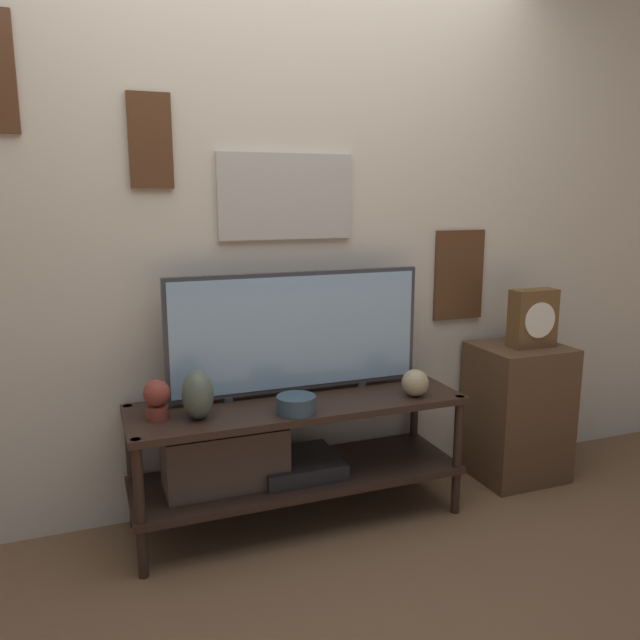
{
  "coord_description": "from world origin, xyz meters",
  "views": [
    {
      "loc": [
        -0.83,
        -2.18,
        1.44
      ],
      "look_at": [
        0.1,
        0.27,
        0.91
      ],
      "focal_mm": 35.0,
      "sensor_mm": 36.0,
      "label": 1
    }
  ],
  "objects_px": {
    "television": "(297,332)",
    "mantel_clock": "(533,318)",
    "vase_slim_bronze": "(293,368)",
    "vase_round_glass": "(415,383)",
    "decorative_bust": "(157,398)",
    "vase_wide_bowl": "(296,404)",
    "vase_urn_stoneware": "(198,395)"
  },
  "relations": [
    {
      "from": "vase_wide_bowl",
      "to": "vase_slim_bronze",
      "type": "distance_m",
      "value": 0.35
    },
    {
      "from": "television",
      "to": "decorative_bust",
      "type": "height_order",
      "value": "television"
    },
    {
      "from": "vase_urn_stoneware",
      "to": "decorative_bust",
      "type": "height_order",
      "value": "vase_urn_stoneware"
    },
    {
      "from": "decorative_bust",
      "to": "vase_round_glass",
      "type": "bearing_deg",
      "value": -5.73
    },
    {
      "from": "decorative_bust",
      "to": "mantel_clock",
      "type": "bearing_deg",
      "value": 0.37
    },
    {
      "from": "television",
      "to": "decorative_bust",
      "type": "bearing_deg",
      "value": -169.99
    },
    {
      "from": "television",
      "to": "decorative_bust",
      "type": "xyz_separation_m",
      "value": [
        -0.63,
        -0.11,
        -0.2
      ]
    },
    {
      "from": "vase_wide_bowl",
      "to": "vase_round_glass",
      "type": "height_order",
      "value": "vase_round_glass"
    },
    {
      "from": "vase_wide_bowl",
      "to": "vase_slim_bronze",
      "type": "xyz_separation_m",
      "value": [
        0.09,
        0.33,
        0.06
      ]
    },
    {
      "from": "vase_urn_stoneware",
      "to": "television",
      "type": "bearing_deg",
      "value": 19.15
    },
    {
      "from": "decorative_bust",
      "to": "mantel_clock",
      "type": "relative_size",
      "value": 0.55
    },
    {
      "from": "television",
      "to": "mantel_clock",
      "type": "xyz_separation_m",
      "value": [
        1.2,
        -0.1,
        -0.01
      ]
    },
    {
      "from": "vase_slim_bronze",
      "to": "vase_round_glass",
      "type": "distance_m",
      "value": 0.56
    },
    {
      "from": "vase_urn_stoneware",
      "to": "vase_wide_bowl",
      "type": "relative_size",
      "value": 1.23
    },
    {
      "from": "vase_urn_stoneware",
      "to": "vase_round_glass",
      "type": "xyz_separation_m",
      "value": [
        0.95,
        -0.06,
        -0.04
      ]
    },
    {
      "from": "mantel_clock",
      "to": "vase_urn_stoneware",
      "type": "bearing_deg",
      "value": -177.75
    },
    {
      "from": "vase_slim_bronze",
      "to": "mantel_clock",
      "type": "relative_size",
      "value": 0.67
    },
    {
      "from": "decorative_bust",
      "to": "mantel_clock",
      "type": "height_order",
      "value": "mantel_clock"
    },
    {
      "from": "vase_slim_bronze",
      "to": "vase_round_glass",
      "type": "relative_size",
      "value": 1.61
    },
    {
      "from": "vase_round_glass",
      "to": "decorative_bust",
      "type": "height_order",
      "value": "decorative_bust"
    },
    {
      "from": "vase_urn_stoneware",
      "to": "mantel_clock",
      "type": "height_order",
      "value": "mantel_clock"
    },
    {
      "from": "television",
      "to": "mantel_clock",
      "type": "distance_m",
      "value": 1.21
    },
    {
      "from": "vase_urn_stoneware",
      "to": "vase_round_glass",
      "type": "relative_size",
      "value": 1.64
    },
    {
      "from": "vase_round_glass",
      "to": "mantel_clock",
      "type": "distance_m",
      "value": 0.77
    },
    {
      "from": "vase_wide_bowl",
      "to": "vase_urn_stoneware",
      "type": "bearing_deg",
      "value": 168.64
    },
    {
      "from": "vase_wide_bowl",
      "to": "decorative_bust",
      "type": "xyz_separation_m",
      "value": [
        -0.54,
        0.13,
        0.05
      ]
    },
    {
      "from": "vase_slim_bronze",
      "to": "vase_round_glass",
      "type": "xyz_separation_m",
      "value": [
        0.47,
        -0.31,
        -0.04
      ]
    },
    {
      "from": "television",
      "to": "vase_wide_bowl",
      "type": "relative_size",
      "value": 7.12
    },
    {
      "from": "vase_slim_bronze",
      "to": "vase_urn_stoneware",
      "type": "bearing_deg",
      "value": -152.67
    },
    {
      "from": "vase_urn_stoneware",
      "to": "decorative_bust",
      "type": "distance_m",
      "value": 0.16
    },
    {
      "from": "vase_round_glass",
      "to": "mantel_clock",
      "type": "bearing_deg",
      "value": 9.59
    },
    {
      "from": "television",
      "to": "vase_round_glass",
      "type": "bearing_deg",
      "value": -24.86
    }
  ]
}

